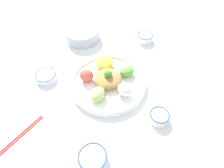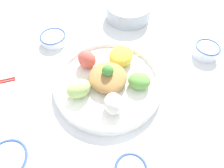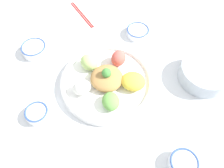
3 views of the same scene
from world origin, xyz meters
TOP-DOWN VIEW (x-y plane):
  - ground_plane at (0.00, 0.00)m, footprint 2.40×2.40m
  - salad_platter at (-0.03, 0.04)m, footprint 0.36×0.36m
  - rice_bowl_blue at (0.01, -0.32)m, footprint 0.11×0.11m
  - sauce_bowl_dark at (-0.33, 0.00)m, footprint 0.10×0.10m
  - rice_bowl_plain at (0.10, 0.41)m, footprint 0.09×0.09m
  - side_serving_bowl at (-0.26, 0.34)m, footprint 0.20×0.20m
  - serving_spoon_main at (0.29, 0.03)m, footprint 0.04×0.13m

SIDE VIEW (x-z plane):
  - ground_plane at x=0.00m, z-range 0.00..0.00m
  - serving_spoon_main at x=0.29m, z-range 0.00..0.01m
  - sauce_bowl_dark at x=-0.33m, z-range 0.00..0.04m
  - rice_bowl_blue at x=0.01m, z-range 0.00..0.04m
  - rice_bowl_plain at x=0.10m, z-range 0.00..0.05m
  - salad_platter at x=-0.03m, z-range -0.02..0.07m
  - side_serving_bowl at x=-0.26m, z-range 0.00..0.07m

